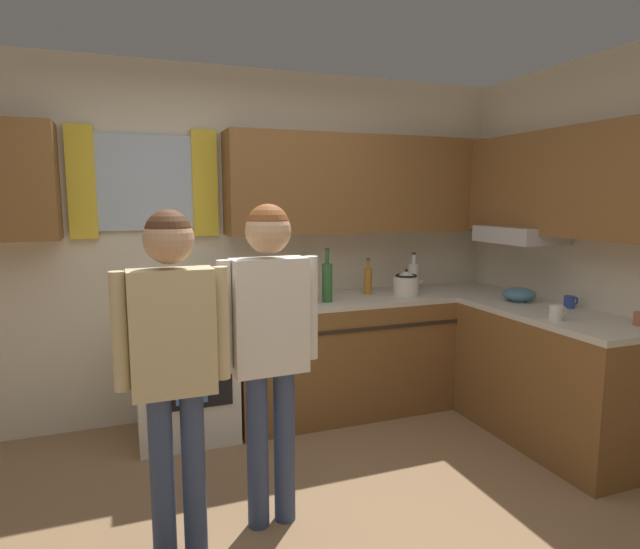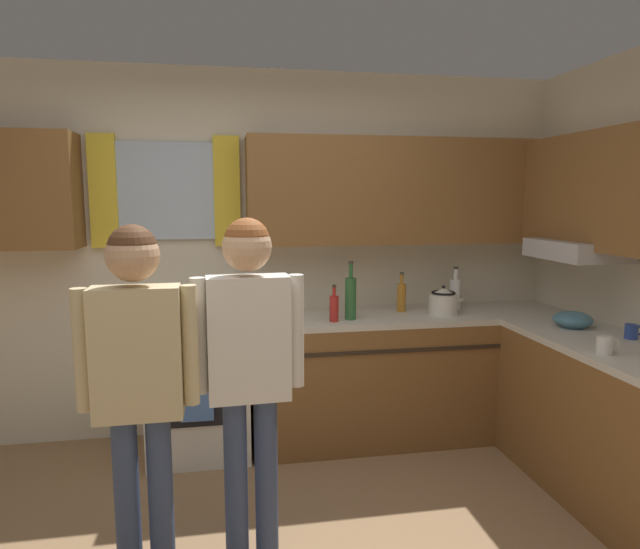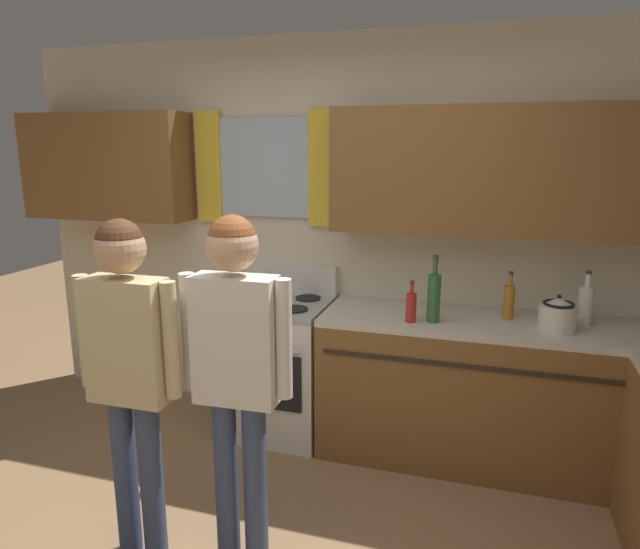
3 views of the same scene
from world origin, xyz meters
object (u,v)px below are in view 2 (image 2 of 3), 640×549
mug_ceramic_white (605,345)px  mixing_bowl (573,320)px  stove_oven (199,384)px  mug_cobalt_blue (632,331)px  bottle_sauce_red (334,308)px  stovetop_kettle (443,301)px  bottle_wine_green (351,297)px  bottle_oil_amber (401,296)px  adult_left (138,367)px  bottle_milk_white (455,293)px  adult_in_plaid (249,351)px

mug_ceramic_white → mixing_bowl: mixing_bowl is taller
stove_oven → mug_cobalt_blue: 2.71m
stove_oven → bottle_sauce_red: 1.05m
stovetop_kettle → bottle_sauce_red: bearing=-174.4°
stove_oven → mug_ceramic_white: size_ratio=8.76×
bottle_sauce_red → bottle_wine_green: bottle_wine_green is taller
bottle_wine_green → stovetop_kettle: size_ratio=1.44×
stove_oven → bottle_sauce_red: (0.89, -0.17, 0.53)m
bottle_oil_amber → adult_left: size_ratio=0.18×
bottle_wine_green → mixing_bowl: (1.33, -0.47, -0.10)m
bottle_milk_white → mixing_bowl: size_ratio=1.31×
mixing_bowl → adult_left: adult_left is taller
bottle_sauce_red → mug_ceramic_white: bearing=-38.9°
bottle_oil_amber → stovetop_kettle: size_ratio=1.04×
mixing_bowl → stovetop_kettle: bearing=142.5°
adult_left → bottle_wine_green: bearing=45.2°
bottle_oil_amber → bottle_wine_green: bottle_wine_green is taller
bottle_sauce_red → mug_cobalt_blue: (1.61, -0.75, -0.05)m
bottle_milk_white → mixing_bowl: 0.84m
stove_oven → adult_left: adult_left is taller
mug_ceramic_white → mixing_bowl: (0.21, 0.58, -0.00)m
bottle_wine_green → mug_cobalt_blue: (1.49, -0.79, -0.11)m
stove_oven → adult_in_plaid: size_ratio=0.68×
bottle_milk_white → adult_left: size_ratio=0.20×
bottle_milk_white → adult_left: adult_left is taller
bottle_oil_amber → stovetop_kettle: (0.26, -0.16, -0.01)m
bottle_oil_amber → bottle_wine_green: size_ratio=0.73×
mug_cobalt_blue → adult_in_plaid: (-2.22, -0.31, 0.08)m
mug_ceramic_white → stovetop_kettle: stovetop_kettle is taller
stove_oven → stovetop_kettle: stovetop_kettle is taller
stove_oven → bottle_wine_green: size_ratio=2.79×
stove_oven → mug_ceramic_white: stove_oven is taller
bottle_sauce_red → adult_left: adult_left is taller
bottle_milk_white → mixing_bowl: bearing=-53.5°
mug_ceramic_white → adult_in_plaid: adult_in_plaid is taller
bottle_oil_amber → adult_left: 2.14m
bottle_oil_amber → mug_ceramic_white: size_ratio=2.28×
bottle_milk_white → mug_ceramic_white: bottle_milk_white is taller
stovetop_kettle → adult_in_plaid: size_ratio=0.17×
bottle_sauce_red → stovetop_kettle: (0.80, 0.08, 0.00)m
bottle_sauce_red → mug_ceramic_white: bottle_sauce_red is taller
stove_oven → bottle_wine_green: (1.01, -0.13, 0.58)m
bottle_milk_white → mug_ceramic_white: bearing=-77.1°
mixing_bowl → adult_left: (-2.53, -0.74, 0.06)m
bottle_wine_green → mug_ceramic_white: (1.12, -1.05, -0.10)m
mug_cobalt_blue → mixing_bowl: mixing_bowl is taller
bottle_oil_amber → bottle_wine_green: bearing=-155.9°
bottle_wine_green → stovetop_kettle: (0.67, 0.03, -0.06)m
stovetop_kettle → adult_in_plaid: adult_in_plaid is taller
stove_oven → bottle_oil_amber: bearing=2.4°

